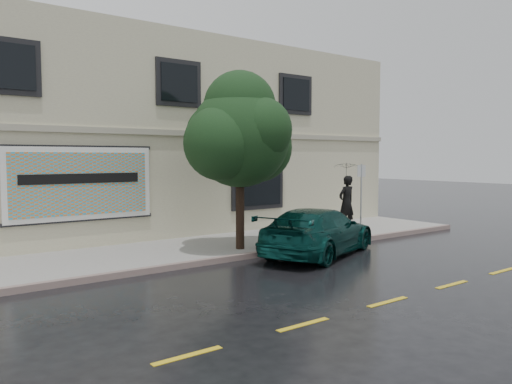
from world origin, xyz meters
TOP-DOWN VIEW (x-y plane):
  - ground at (0.00, 0.00)m, footprint 90.00×90.00m
  - sidewalk at (0.00, 3.25)m, footprint 20.00×3.50m
  - curb at (0.00, 1.50)m, footprint 20.00×0.18m
  - road_marking at (0.00, -3.50)m, footprint 19.00×0.12m
  - building at (0.00, 9.00)m, footprint 20.00×8.12m
  - billboard at (-3.20, 4.92)m, footprint 4.30×0.16m
  - car at (2.17, 0.69)m, footprint 5.13×3.67m
  - pedestrian at (5.97, 3.16)m, footprint 0.73×0.49m
  - umbrella at (5.97, 3.16)m, footprint 1.10×1.10m
  - street_tree at (0.48, 2.20)m, footprint 2.88×2.88m
  - sign_pole at (5.10, 1.70)m, footprint 0.29×0.12m

SIDE VIEW (x-z plane):
  - ground at x=0.00m, z-range 0.00..0.00m
  - road_marking at x=0.00m, z-range 0.00..0.01m
  - sidewalk at x=0.00m, z-range 0.00..0.15m
  - curb at x=0.00m, z-range -0.01..0.15m
  - car at x=2.17m, z-range 0.00..1.37m
  - pedestrian at x=5.97m, z-range 0.15..2.13m
  - sign_pole at x=5.10m, z-range 0.41..2.84m
  - billboard at x=-3.20m, z-range 0.95..3.15m
  - umbrella at x=5.97m, z-range 2.13..2.92m
  - street_tree at x=0.48m, z-range 1.03..5.71m
  - building at x=0.00m, z-range 0.00..7.00m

